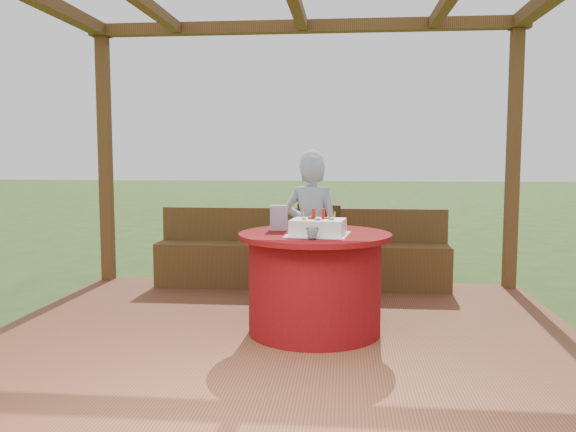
# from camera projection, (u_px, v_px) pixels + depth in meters

# --- Properties ---
(ground) EXTENTS (60.00, 60.00, 0.00)m
(ground) POSITION_uv_depth(u_px,v_px,m) (285.00, 350.00, 4.63)
(ground) COLOR #294918
(ground) RESTS_ON ground
(deck) EXTENTS (4.50, 4.00, 0.12)m
(deck) POSITION_uv_depth(u_px,v_px,m) (285.00, 342.00, 4.62)
(deck) COLOR brown
(deck) RESTS_ON ground
(pergola) EXTENTS (4.50, 4.00, 2.72)m
(pergola) POSITION_uv_depth(u_px,v_px,m) (285.00, 25.00, 4.38)
(pergola) COLOR brown
(pergola) RESTS_ON deck
(bench) EXTENTS (3.00, 0.42, 0.80)m
(bench) POSITION_uv_depth(u_px,v_px,m) (301.00, 261.00, 6.29)
(bench) COLOR brown
(bench) RESTS_ON deck
(table) EXTENTS (1.16, 1.16, 0.77)m
(table) POSITION_uv_depth(u_px,v_px,m) (315.00, 282.00, 4.64)
(table) COLOR maroon
(table) RESTS_ON deck
(chair) EXTENTS (0.57, 0.57, 0.89)m
(chair) POSITION_uv_depth(u_px,v_px,m) (313.00, 247.00, 5.72)
(chair) COLOR #362311
(chair) RESTS_ON deck
(elderly_woman) EXTENTS (0.55, 0.41, 1.40)m
(elderly_woman) POSITION_uv_depth(u_px,v_px,m) (312.00, 230.00, 5.33)
(elderly_woman) COLOR #8BB7CF
(elderly_woman) RESTS_ON deck
(birthday_cake) EXTENTS (0.49, 0.49, 0.19)m
(birthday_cake) POSITION_uv_depth(u_px,v_px,m) (318.00, 227.00, 4.50)
(birthday_cake) COLOR white
(birthday_cake) RESTS_ON table
(gift_bag) EXTENTS (0.15, 0.10, 0.20)m
(gift_bag) POSITION_uv_depth(u_px,v_px,m) (279.00, 218.00, 4.78)
(gift_bag) COLOR pink
(gift_bag) RESTS_ON table
(drinking_glass) EXTENTS (0.09, 0.09, 0.08)m
(drinking_glass) POSITION_uv_depth(u_px,v_px,m) (312.00, 233.00, 4.26)
(drinking_glass) COLOR white
(drinking_glass) RESTS_ON table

